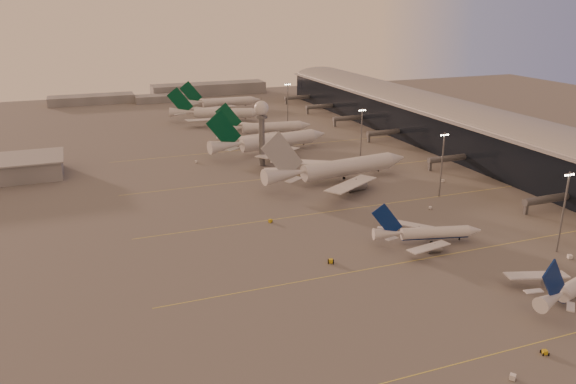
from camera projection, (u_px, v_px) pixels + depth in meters
name	position (u px, v px, depth m)	size (l,w,h in m)	color
ground	(388.00, 285.00, 148.47)	(700.00, 700.00, 0.00)	#535150
taxiway_markings	(381.00, 203.00, 208.11)	(180.00, 185.25, 0.02)	#DCCF4D
terminal	(464.00, 130.00, 278.86)	(57.00, 362.00, 23.04)	black
radar_tower	(262.00, 120.00, 249.48)	(6.40, 6.40, 31.10)	slate
mast_a	(564.00, 209.00, 163.64)	(3.60, 0.56, 25.00)	slate
mast_b	(442.00, 162.00, 211.24)	(3.60, 0.56, 25.00)	slate
mast_c	(361.00, 133.00, 258.17)	(3.60, 0.56, 25.00)	slate
mast_d	(288.00, 102.00, 337.06)	(3.60, 0.56, 25.00)	slate
distant_horizon	(176.00, 92.00, 435.53)	(165.00, 37.50, 9.00)	slate
narrowbody_mid	(427.00, 235.00, 173.07)	(34.75, 27.40, 13.82)	silver
widebody_white	(339.00, 172.00, 232.04)	(69.23, 55.15, 24.41)	silver
greentail_a	(271.00, 144.00, 276.52)	(65.23, 52.25, 23.86)	silver
greentail_b	(265.00, 130.00, 311.51)	(53.69, 43.17, 19.52)	silver
greentail_c	(217.00, 115.00, 349.06)	(57.05, 45.36, 21.43)	silver
greentail_d	(222.00, 104.00, 388.95)	(56.16, 45.35, 20.40)	silver
gsv_truck_a	(514.00, 373.00, 111.23)	(6.22, 5.49, 2.48)	silver
gsv_tug_near	(545.00, 352.00, 119.08)	(2.93, 3.75, 0.94)	gold
gsv_catering_a	(572.00, 251.00, 162.72)	(6.20, 4.11, 4.69)	silver
gsv_tug_mid	(331.00, 261.00, 160.56)	(4.53, 3.76, 1.12)	gold
gsv_truck_b	(431.00, 206.00, 202.19)	(5.16, 2.56, 1.99)	silver
gsv_truck_c	(271.00, 219.00, 190.19)	(5.74, 4.91, 2.27)	gold
gsv_catering_b	(443.00, 177.00, 231.97)	(5.63, 3.50, 4.29)	silver
gsv_tug_far	(283.00, 173.00, 243.16)	(3.64, 4.04, 0.99)	#575A5D
gsv_truck_d	(196.00, 160.00, 260.01)	(3.74, 5.72, 2.17)	silver
gsv_tug_hangar	(316.00, 136.00, 308.93)	(4.03, 3.48, 0.99)	gold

